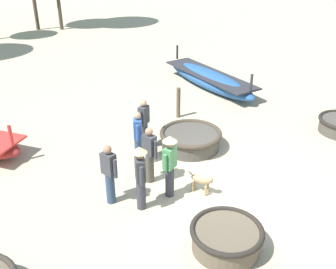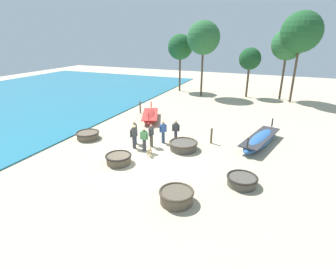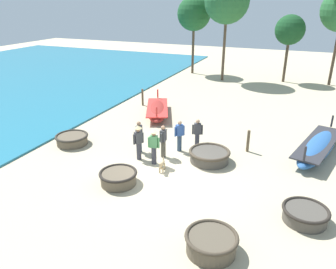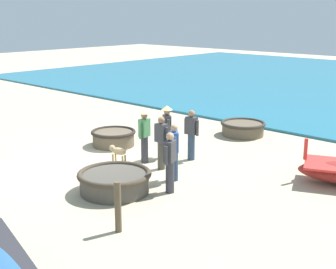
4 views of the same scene
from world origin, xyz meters
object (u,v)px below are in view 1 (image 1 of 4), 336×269
object	(u,v)px
fisherman_standing_right	(138,136)
fisherman_with_hat	(170,162)
coracle_far_right	(191,139)
coracle_front_left	(226,237)
fisherman_standing_left	(109,173)
dog	(202,180)
fisherman_crouching	(144,123)
fisherman_by_coracle	(140,174)
mooring_post_inland	(178,103)
long_boat_green_hull	(209,79)
fisherman_hauling	(149,154)

from	to	relation	value
fisherman_standing_right	fisherman_with_hat	size ratio (longest dim) A/B	0.94
coracle_far_right	coracle_front_left	world-z (taller)	coracle_far_right
fisherman_standing_right	fisherman_standing_left	xyz separation A→B (m)	(-1.74, -0.85, 0.00)
coracle_front_left	dog	size ratio (longest dim) A/B	2.26
fisherman_standing_right	fisherman_standing_left	size ratio (longest dim) A/B	1.00
fisherman_standing_right	fisherman_crouching	distance (m)	0.89
fisherman_by_coracle	mooring_post_inland	distance (m)	5.29
coracle_far_right	mooring_post_inland	world-z (taller)	mooring_post_inland
fisherman_crouching	fisherman_with_hat	bearing A→B (deg)	-120.05
long_boat_green_hull	fisherman_by_coracle	xyz separation A→B (m)	(-7.61, -3.81, 0.59)
fisherman_by_coracle	dog	distance (m)	1.71
fisherman_crouching	fisherman_standing_right	bearing A→B (deg)	-144.60
fisherman_by_coracle	fisherman_hauling	bearing A→B (deg)	34.85
coracle_front_left	dog	distance (m)	2.00
coracle_front_left	mooring_post_inland	size ratio (longest dim) A/B	1.39
fisherman_by_coracle	dog	world-z (taller)	fisherman_by_coracle
fisherman_crouching	fisherman_with_hat	world-z (taller)	fisherman_with_hat
fisherman_crouching	mooring_post_inland	size ratio (longest dim) A/B	1.43
fisherman_standing_left	fisherman_hauling	size ratio (longest dim) A/B	1.00
fisherman_by_coracle	dog	xyz separation A→B (m)	(1.46, -0.67, -0.59)
fisherman_standing_left	fisherman_crouching	world-z (taller)	same
coracle_front_left	fisherman_standing_right	bearing A→B (deg)	73.39
fisherman_standing_left	fisherman_crouching	size ratio (longest dim) A/B	1.00
mooring_post_inland	dog	bearing A→B (deg)	-131.11
coracle_front_left	fisherman_standing_right	distance (m)	4.04
coracle_front_left	fisherman_hauling	bearing A→B (deg)	76.75
fisherman_standing_right	mooring_post_inland	size ratio (longest dim) A/B	1.43
fisherman_by_coracle	fisherman_with_hat	xyz separation A→B (m)	(0.84, -0.15, 0.00)
fisherman_by_coracle	fisherman_hauling	size ratio (longest dim) A/B	1.06
fisherman_by_coracle	fisherman_with_hat	size ratio (longest dim) A/B	1.00
fisherman_standing_left	coracle_front_left	bearing A→B (deg)	-78.76
coracle_front_left	dog	xyz separation A→B (m)	(1.20, 1.60, 0.08)
coracle_far_right	long_boat_green_hull	size ratio (longest dim) A/B	0.35
dog	coracle_front_left	bearing A→B (deg)	-127.01
fisherman_by_coracle	fisherman_standing_right	bearing A→B (deg)	48.26
fisherman_standing_right	fisherman_with_hat	distance (m)	1.81
fisherman_with_hat	dog	world-z (taller)	fisherman_with_hat
mooring_post_inland	fisherman_standing_left	bearing A→B (deg)	-156.66
fisherman_hauling	fisherman_by_coracle	bearing A→B (deg)	-145.15
coracle_front_left	mooring_post_inland	bearing A→B (deg)	50.13
mooring_post_inland	long_boat_green_hull	bearing A→B (deg)	18.05
coracle_far_right	fisherman_standing_left	distance (m)	3.46
fisherman_by_coracle	fisherman_with_hat	distance (m)	0.85
fisherman_crouching	dog	xyz separation A→B (m)	(-0.67, -2.76, -0.46)
fisherman_standing_left	long_boat_green_hull	bearing A→B (deg)	21.30
fisherman_standing_right	fisherman_hauling	bearing A→B (deg)	-116.59
coracle_front_left	fisherman_standing_left	world-z (taller)	fisherman_standing_left
fisherman_with_hat	coracle_front_left	bearing A→B (deg)	-105.34
long_boat_green_hull	fisherman_hauling	xyz separation A→B (m)	(-6.67, -3.15, 0.47)
coracle_far_right	coracle_front_left	bearing A→B (deg)	-130.36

